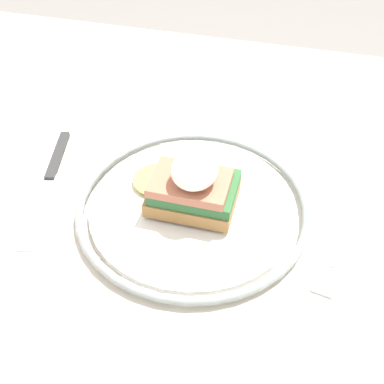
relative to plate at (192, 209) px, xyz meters
The scene contains 5 objects.
dining_table 0.12m from the plate, 163.90° to the right, with size 1.15×0.88×0.78m.
plate is the anchor object (origin of this frame).
sandwich 0.04m from the plate, 96.18° to the left, with size 0.13×0.09×0.08m.
fork 0.16m from the plate, behind, with size 0.04×0.16×0.00m.
knife 0.19m from the plate, ahead, with size 0.06×0.21×0.01m.
Camera 1 is at (-0.08, 0.38, 1.18)m, focal length 45.00 mm.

